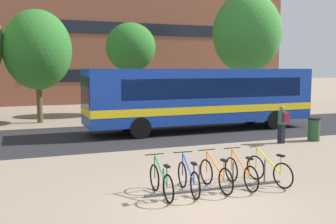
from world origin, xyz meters
name	(u,v)px	position (x,y,z in m)	size (l,w,h in m)	color
ground	(202,203)	(0.00, 0.00, 0.00)	(200.00, 200.00, 0.00)	gray
bus_lane_asphalt	(112,136)	(0.00, 9.97, 0.00)	(80.00, 7.20, 0.01)	#232326
city_bus	(201,96)	(4.69, 9.97, 1.78)	(12.07, 2.80, 3.20)	#14389E
bike_rack	(216,186)	(0.81, 0.79, 0.09)	(3.96, 0.18, 0.70)	#47474C
parked_bicycle_green_0	(161,182)	(-0.76, 0.77, 0.38)	(0.52, 1.72, 0.99)	black
parked_bicycle_blue_1	(188,179)	(-0.01, 0.77, 0.38)	(0.52, 1.72, 0.99)	black
parked_bicycle_orange_2	(216,175)	(0.79, 0.81, 0.38)	(0.52, 1.72, 0.99)	black
parked_bicycle_orange_3	(241,173)	(1.54, 0.78, 0.38)	(0.52, 1.72, 0.99)	black
parked_bicycle_yellow_4	(269,170)	(2.42, 0.74, 0.38)	(0.56, 1.70, 0.99)	black
commuter_maroon_pack_2	(282,122)	(6.45, 5.53, 0.93)	(0.35, 0.53, 1.61)	black
trash_bin	(314,129)	(8.17, 5.53, 0.52)	(0.55, 0.55, 1.03)	#284C2D
street_tree_1	(131,48)	(3.22, 18.29, 4.67)	(3.46, 3.46, 6.38)	brown
street_tree_2	(247,33)	(12.09, 17.54, 5.88)	(5.16, 5.16, 8.89)	brown
street_tree_3	(38,50)	(-3.03, 15.92, 4.29)	(3.91, 3.91, 6.63)	brown
building_centre_block	(55,35)	(0.28, 44.60, 7.56)	(18.06, 11.89, 15.11)	brown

